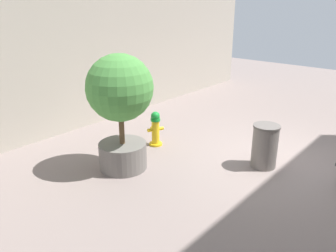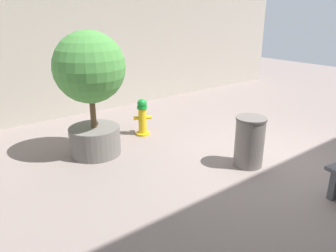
% 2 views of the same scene
% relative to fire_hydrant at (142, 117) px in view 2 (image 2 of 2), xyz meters
% --- Properties ---
extents(ground_plane, '(23.40, 23.40, 0.00)m').
position_rel_fire_hydrant_xyz_m(ground_plane, '(-2.73, -1.10, -0.42)').
color(ground_plane, gray).
extents(fire_hydrant, '(0.38, 0.40, 0.85)m').
position_rel_fire_hydrant_xyz_m(fire_hydrant, '(0.00, 0.00, 0.00)').
color(fire_hydrant, gold).
rests_on(fire_hydrant, ground_plane).
extents(planter_tree, '(1.34, 1.34, 2.40)m').
position_rel_fire_hydrant_xyz_m(planter_tree, '(-0.30, 1.33, 1.03)').
color(planter_tree, slate).
rests_on(planter_tree, ground_plane).
extents(trash_bin, '(0.55, 0.55, 0.93)m').
position_rel_fire_hydrant_xyz_m(trash_bin, '(-2.51, -0.65, 0.04)').
color(trash_bin, slate).
rests_on(trash_bin, ground_plane).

